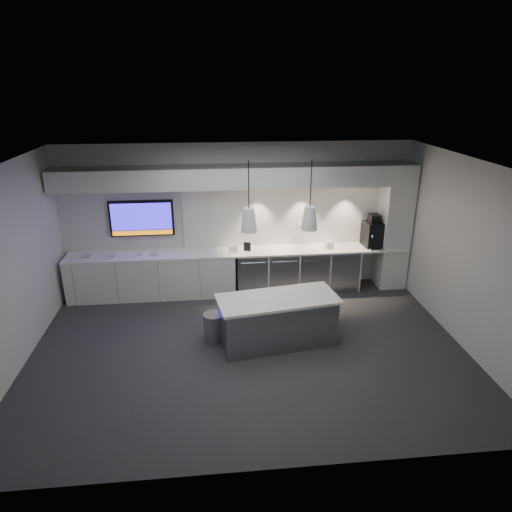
{
  "coord_description": "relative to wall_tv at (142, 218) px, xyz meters",
  "views": [
    {
      "loc": [
        -0.55,
        -6.39,
        4.11
      ],
      "look_at": [
        0.23,
        1.1,
        1.19
      ],
      "focal_mm": 32.0,
      "sensor_mm": 36.0,
      "label": 1
    }
  ],
  "objects": [
    {
      "name": "fridge_unit_a",
      "position": [
        2.15,
        -0.27,
        -1.13
      ],
      "size": [
        0.6,
        0.61,
        0.85
      ],
      "primitive_type": "cube",
      "color": "gray",
      "rests_on": "floor"
    },
    {
      "name": "column",
      "position": [
        5.1,
        -0.25,
        -0.26
      ],
      "size": [
        0.55,
        0.55,
        2.6
      ],
      "primitive_type": "cube",
      "color": "white",
      "rests_on": "floor"
    },
    {
      "name": "fridge_unit_b",
      "position": [
        2.78,
        -0.27,
        -1.13
      ],
      "size": [
        0.6,
        0.61,
        0.85
      ],
      "primitive_type": "cube",
      "color": "gray",
      "rests_on": "floor"
    },
    {
      "name": "left_base_cabinets",
      "position": [
        0.15,
        -0.27,
        -1.13
      ],
      "size": [
        3.3,
        0.63,
        0.86
      ],
      "primitive_type": "cube",
      "color": "white",
      "rests_on": "floor"
    },
    {
      "name": "island",
      "position": [
        2.39,
        -2.29,
        -1.14
      ],
      "size": [
        2.05,
        1.13,
        0.82
      ],
      "rotation": [
        0.0,
        0.0,
        0.16
      ],
      "color": "gray",
      "rests_on": "floor"
    },
    {
      "name": "backsplash",
      "position": [
        3.1,
        0.03,
        -0.01
      ],
      "size": [
        4.6,
        0.03,
        1.3
      ],
      "primitive_type": "cube",
      "color": "white",
      "rests_on": "wall_back"
    },
    {
      "name": "wall_right",
      "position": [
        5.4,
        -2.45,
        -0.06
      ],
      "size": [
        0.0,
        7.0,
        7.0
      ],
      "primitive_type": "plane",
      "rotation": [
        1.57,
        0.0,
        -1.57
      ],
      "color": "silver",
      "rests_on": "floor"
    },
    {
      "name": "fridge_unit_d",
      "position": [
        4.04,
        -0.27,
        -1.13
      ],
      "size": [
        0.6,
        0.61,
        0.85
      ],
      "primitive_type": "cube",
      "color": "gray",
      "rests_on": "floor"
    },
    {
      "name": "soffit",
      "position": [
        1.9,
        -0.25,
        0.84
      ],
      "size": [
        6.9,
        0.6,
        0.4
      ],
      "primitive_type": "cube",
      "color": "white",
      "rests_on": "wall_back"
    },
    {
      "name": "sign_black",
      "position": [
        2.06,
        -0.29,
        -0.57
      ],
      "size": [
        0.14,
        0.05,
        0.18
      ],
      "primitive_type": "cube",
      "rotation": [
        0.0,
        0.0,
        -0.25
      ],
      "color": "black",
      "rests_on": "back_counter"
    },
    {
      "name": "wall_left",
      "position": [
        -1.6,
        -2.45,
        -0.06
      ],
      "size": [
        0.0,
        7.0,
        7.0
      ],
      "primitive_type": "plane",
      "rotation": [
        1.57,
        0.0,
        1.57
      ],
      "color": "silver",
      "rests_on": "floor"
    },
    {
      "name": "sign_white",
      "position": [
        1.78,
        -0.38,
        -0.59
      ],
      "size": [
        0.18,
        0.06,
        0.14
      ],
      "primitive_type": "cube",
      "rotation": [
        0.0,
        0.0,
        0.26
      ],
      "color": "white",
      "rests_on": "back_counter"
    },
    {
      "name": "tray_c",
      "position": [
        -0.08,
        -0.3,
        -0.65
      ],
      "size": [
        0.16,
        0.16,
        0.02
      ],
      "primitive_type": "cube",
      "rotation": [
        0.0,
        0.0,
        -0.0
      ],
      "color": "#BBBBBB",
      "rests_on": "back_counter"
    },
    {
      "name": "wall_front",
      "position": [
        1.9,
        -4.95,
        -0.06
      ],
      "size": [
        7.0,
        0.0,
        7.0
      ],
      "primitive_type": "plane",
      "rotation": [
        -1.57,
        0.0,
        0.0
      ],
      "color": "silver",
      "rests_on": "floor"
    },
    {
      "name": "pendant_left",
      "position": [
        1.92,
        -2.29,
        0.59
      ],
      "size": [
        0.25,
        0.25,
        1.06
      ],
      "color": "white",
      "rests_on": "ceiling"
    },
    {
      "name": "fridge_unit_c",
      "position": [
        3.41,
        -0.27,
        -1.13
      ],
      "size": [
        0.6,
        0.61,
        0.85
      ],
      "primitive_type": "cube",
      "color": "gray",
      "rests_on": "floor"
    },
    {
      "name": "wall_back",
      "position": [
        1.9,
        0.05,
        -0.06
      ],
      "size": [
        7.0,
        0.0,
        7.0
      ],
      "primitive_type": "plane",
      "rotation": [
        1.57,
        0.0,
        0.0
      ],
      "color": "silver",
      "rests_on": "floor"
    },
    {
      "name": "cup_cluster",
      "position": [
        3.74,
        -0.3,
        -0.59
      ],
      "size": [
        0.17,
        0.17,
        0.15
      ],
      "primitive_type": null,
      "color": "white",
      "rests_on": "back_counter"
    },
    {
      "name": "coffee_machine",
      "position": [
        4.66,
        -0.25,
        -0.38
      ],
      "size": [
        0.41,
        0.56,
        0.67
      ],
      "rotation": [
        0.0,
        0.0,
        0.09
      ],
      "color": "black",
      "rests_on": "back_counter"
    },
    {
      "name": "floor",
      "position": [
        1.9,
        -2.45,
        -1.56
      ],
      "size": [
        7.0,
        7.0,
        0.0
      ],
      "primitive_type": "plane",
      "color": "#303033",
      "rests_on": "ground"
    },
    {
      "name": "tray_b",
      "position": [
        -0.6,
        -0.35,
        -0.65
      ],
      "size": [
        0.19,
        0.19,
        0.02
      ],
      "primitive_type": "cube",
      "rotation": [
        0.0,
        0.0,
        0.22
      ],
      "color": "#BBBBBB",
      "rests_on": "back_counter"
    },
    {
      "name": "tray_a",
      "position": [
        -1.08,
        -0.29,
        -0.65
      ],
      "size": [
        0.17,
        0.17,
        0.02
      ],
      "primitive_type": "cube",
      "rotation": [
        0.0,
        0.0,
        0.07
      ],
      "color": "#BBBBBB",
      "rests_on": "back_counter"
    },
    {
      "name": "ceiling",
      "position": [
        1.9,
        -2.45,
        1.44
      ],
      "size": [
        7.0,
        7.0,
        0.0
      ],
      "primitive_type": "plane",
      "rotation": [
        3.14,
        0.0,
        0.0
      ],
      "color": "black",
      "rests_on": "wall_back"
    },
    {
      "name": "tray_d",
      "position": [
        0.22,
        -0.34,
        -0.65
      ],
      "size": [
        0.17,
        0.17,
        0.02
      ],
      "primitive_type": "cube",
      "rotation": [
        0.0,
        0.0,
        -0.05
      ],
      "color": "#BBBBBB",
      "rests_on": "back_counter"
    },
    {
      "name": "wall_tv",
      "position": [
        0.0,
        0.0,
        0.0
      ],
      "size": [
        1.25,
        0.07,
        0.72
      ],
      "color": "black",
      "rests_on": "wall_back"
    },
    {
      "name": "bin",
      "position": [
        1.34,
        -2.13,
        -1.31
      ],
      "size": [
        0.43,
        0.43,
        0.49
      ],
      "primitive_type": "cylinder",
      "rotation": [
        0.0,
        0.0,
        -0.25
      ],
      "color": "gray",
      "rests_on": "floor"
    },
    {
      "name": "pendant_right",
      "position": [
        2.85,
        -2.29,
        0.59
      ],
      "size": [
        0.25,
        0.25,
        1.06
      ],
      "color": "white",
      "rests_on": "ceiling"
    },
    {
      "name": "back_counter",
      "position": [
        1.9,
        -0.27,
        -0.68
      ],
      "size": [
        6.8,
        0.65,
        0.04
      ],
      "primitive_type": "cube",
      "color": "white",
      "rests_on": "left_base_cabinets"
    }
  ]
}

